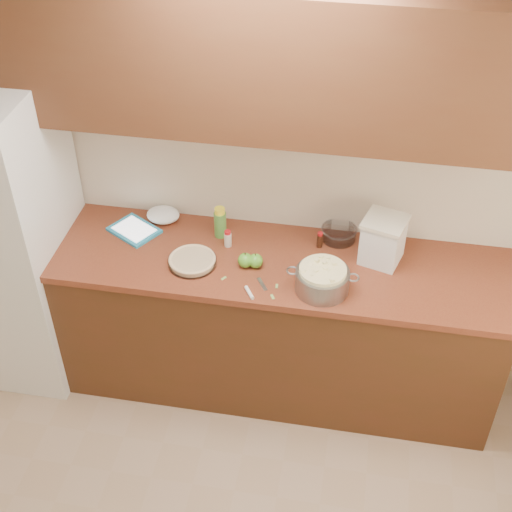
% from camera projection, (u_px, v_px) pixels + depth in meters
% --- Properties ---
extents(room_shell, '(3.60, 3.60, 3.60)m').
position_uv_depth(room_shell, '(187.00, 449.00, 2.38)').
color(room_shell, '#A08367').
rests_on(room_shell, ground).
extents(counter_run, '(2.64, 0.68, 0.92)m').
position_uv_depth(counter_run, '(260.00, 321.00, 4.04)').
color(counter_run, '#4A2514').
rests_on(counter_run, ground).
extents(upper_cabinets, '(2.60, 0.34, 0.70)m').
position_uv_depth(upper_cabinets, '(268.00, 62.00, 3.21)').
color(upper_cabinets, '#4F2C18').
rests_on(upper_cabinets, room_shell).
extents(fridge, '(0.70, 0.70, 1.80)m').
position_uv_depth(fridge, '(3.00, 237.00, 3.93)').
color(fridge, silver).
rests_on(fridge, ground).
extents(pie, '(0.25, 0.25, 0.04)m').
position_uv_depth(pie, '(192.00, 261.00, 3.70)').
color(pie, silver).
rests_on(pie, counter_run).
extents(colander, '(0.36, 0.27, 0.14)m').
position_uv_depth(colander, '(322.00, 279.00, 3.52)').
color(colander, gray).
rests_on(colander, counter_run).
extents(flour_canister, '(0.26, 0.26, 0.26)m').
position_uv_depth(flour_canister, '(383.00, 240.00, 3.67)').
color(flour_canister, silver).
rests_on(flour_canister, counter_run).
extents(tablet, '(0.32, 0.30, 0.02)m').
position_uv_depth(tablet, '(134.00, 230.00, 3.93)').
color(tablet, teal).
rests_on(tablet, counter_run).
extents(paring_knife, '(0.12, 0.18, 0.02)m').
position_uv_depth(paring_knife, '(251.00, 291.00, 3.54)').
color(paring_knife, gray).
rests_on(paring_knife, counter_run).
extents(lemon_bottle, '(0.07, 0.07, 0.18)m').
position_uv_depth(lemon_bottle, '(220.00, 223.00, 3.85)').
color(lemon_bottle, '#4C8C38').
rests_on(lemon_bottle, counter_run).
extents(cinnamon_shaker, '(0.04, 0.04, 0.10)m').
position_uv_depth(cinnamon_shaker, '(228.00, 239.00, 3.81)').
color(cinnamon_shaker, beige).
rests_on(cinnamon_shaker, counter_run).
extents(vanilla_bottle, '(0.03, 0.03, 0.09)m').
position_uv_depth(vanilla_bottle, '(320.00, 240.00, 3.80)').
color(vanilla_bottle, black).
rests_on(vanilla_bottle, counter_run).
extents(mixing_bowl, '(0.20, 0.20, 0.07)m').
position_uv_depth(mixing_bowl, '(339.00, 233.00, 3.86)').
color(mixing_bowl, silver).
rests_on(mixing_bowl, counter_run).
extents(paper_towel, '(0.23, 0.22, 0.08)m').
position_uv_depth(paper_towel, '(163.00, 215.00, 3.99)').
color(paper_towel, white).
rests_on(paper_towel, counter_run).
extents(apple_left, '(0.08, 0.08, 0.09)m').
position_uv_depth(apple_left, '(245.00, 260.00, 3.68)').
color(apple_left, '#529F28').
rests_on(apple_left, counter_run).
extents(apple_center, '(0.08, 0.08, 0.09)m').
position_uv_depth(apple_center, '(255.00, 261.00, 3.68)').
color(apple_center, '#529F28').
rests_on(apple_center, counter_run).
extents(peel_a, '(0.01, 0.03, 0.00)m').
position_uv_depth(peel_a, '(277.00, 286.00, 3.58)').
color(peel_a, '#88B357').
rests_on(peel_a, counter_run).
extents(peel_b, '(0.03, 0.04, 0.00)m').
position_uv_depth(peel_b, '(272.00, 297.00, 3.52)').
color(peel_b, '#88B357').
rests_on(peel_b, counter_run).
extents(peel_c, '(0.03, 0.03, 0.00)m').
position_uv_depth(peel_c, '(224.00, 278.00, 3.63)').
color(peel_c, '#88B357').
rests_on(peel_c, counter_run).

